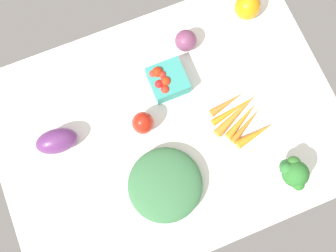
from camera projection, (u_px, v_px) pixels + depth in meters
tablecloth at (168, 128)px, 120.17cm from camera, size 104.00×76.00×2.00cm
berry_basket at (167, 80)px, 119.64cm from camera, size 10.87×10.87×6.64cm
eggplant at (57, 141)px, 114.48cm from camera, size 13.07×8.63×7.32cm
carrot_bunch at (241, 118)px, 118.57cm from camera, size 17.69×16.86×2.94cm
leafy_greens_clump at (165, 185)px, 112.04cm from camera, size 30.60×30.56×6.18cm
broccoli_head at (294, 172)px, 109.68cm from camera, size 7.67×9.60×10.28cm
red_onion_near_basket at (186, 41)px, 122.33cm from camera, size 6.84×6.84×6.84cm
bell_pepper_red at (143, 123)px, 115.19cm from camera, size 7.97×7.97×8.45cm
bell_pepper_orange at (247, 6)px, 124.09cm from camera, size 9.56×9.56×8.74cm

